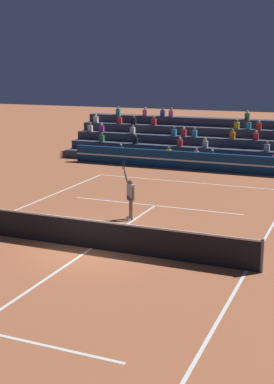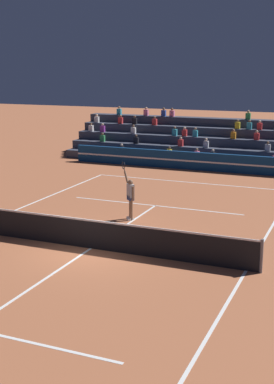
# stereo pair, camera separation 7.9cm
# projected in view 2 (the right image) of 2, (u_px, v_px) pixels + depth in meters

# --- Properties ---
(ground_plane) EXTENTS (120.00, 120.00, 0.00)m
(ground_plane) POSITION_uv_depth(u_px,v_px,m) (91.00, 248.00, 18.90)
(ground_plane) COLOR #AD603D
(court_lines) EXTENTS (11.10, 23.90, 0.01)m
(court_lines) POSITION_uv_depth(u_px,v_px,m) (91.00, 248.00, 18.90)
(court_lines) COLOR white
(court_lines) RESTS_ON ground
(tennis_net) EXTENTS (12.00, 0.10, 1.10)m
(tennis_net) POSITION_uv_depth(u_px,v_px,m) (91.00, 234.00, 18.78)
(tennis_net) COLOR slate
(tennis_net) RESTS_ON ground
(sponsor_banner_wall) EXTENTS (18.00, 0.26, 1.10)m
(sponsor_banner_wall) POSITION_uv_depth(u_px,v_px,m) (208.00, 162.00, 32.77)
(sponsor_banner_wall) COLOR navy
(sponsor_banner_wall) RESTS_ON ground
(bleacher_stand) EXTENTS (20.95, 4.75, 3.38)m
(bleacher_stand) POSITION_uv_depth(u_px,v_px,m) (223.00, 146.00, 36.07)
(bleacher_stand) COLOR #383D4C
(bleacher_stand) RESTS_ON ground
(tennis_player) EXTENTS (0.93, 0.88, 2.40)m
(tennis_player) POSITION_uv_depth(u_px,v_px,m) (130.00, 197.00, 22.27)
(tennis_player) COLOR brown
(tennis_player) RESTS_ON ground
(tennis_ball) EXTENTS (0.07, 0.07, 0.07)m
(tennis_ball) POSITION_uv_depth(u_px,v_px,m) (72.00, 231.00, 20.75)
(tennis_ball) COLOR #C6DB33
(tennis_ball) RESTS_ON ground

